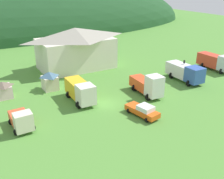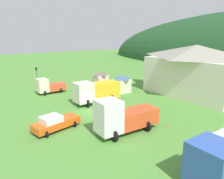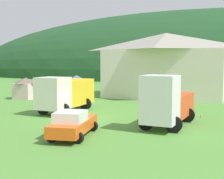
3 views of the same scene
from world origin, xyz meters
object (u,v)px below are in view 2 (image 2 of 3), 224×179
object	(u,v)px
service_pickup_orange	(55,123)
light_truck_cream	(48,86)
play_shed_cream	(122,83)
heavy_rig_striped	(96,91)
depot_building	(195,70)
heavy_rig_white	(122,117)
traffic_light_west	(37,76)
traffic_cone_near_pickup	(168,127)
play_shed_pink	(100,78)

from	to	relation	value
service_pickup_orange	light_truck_cream	bearing A→B (deg)	-118.41
play_shed_cream	heavy_rig_striped	xyz separation A→B (m)	(2.42, -6.85, 0.22)
depot_building	heavy_rig_striped	bearing A→B (deg)	-111.35
heavy_rig_white	traffic_light_west	bearing A→B (deg)	-82.90
play_shed_cream	traffic_cone_near_pickup	world-z (taller)	play_shed_cream
depot_building	heavy_rig_white	bearing A→B (deg)	-77.63
depot_building	heavy_rig_white	distance (m)	19.11
play_shed_pink	traffic_cone_near_pickup	distance (m)	22.25
light_truck_cream	service_pickup_orange	size ratio (longest dim) A/B	0.92
light_truck_cream	play_shed_pink	bearing A→B (deg)	-179.85
light_truck_cream	service_pickup_orange	xyz separation A→B (m)	(14.65, -4.82, -0.43)
light_truck_cream	heavy_rig_striped	world-z (taller)	heavy_rig_striped
heavy_rig_striped	service_pickup_orange	world-z (taller)	heavy_rig_striped
play_shed_pink	service_pickup_orange	bearing A→B (deg)	-46.36
heavy_rig_striped	service_pickup_orange	size ratio (longest dim) A/B	1.32
traffic_cone_near_pickup	heavy_rig_white	bearing A→B (deg)	-110.44
service_pickup_orange	play_shed_pink	bearing A→B (deg)	-146.57
depot_building	heavy_rig_striped	distance (m)	16.57
service_pickup_orange	play_shed_cream	bearing A→B (deg)	-163.33
play_shed_cream	traffic_cone_near_pickup	distance (m)	15.28
play_shed_pink	light_truck_cream	bearing A→B (deg)	-88.67
depot_building	light_truck_cream	bearing A→B (deg)	-129.22
play_shed_cream	heavy_rig_white	distance (m)	16.03
light_truck_cream	traffic_cone_near_pickup	distance (m)	21.92
play_shed_cream	play_shed_pink	size ratio (longest dim) A/B	1.15
light_truck_cream	heavy_rig_white	distance (m)	19.41
depot_building	play_shed_pink	world-z (taller)	depot_building
heavy_rig_white	service_pickup_orange	size ratio (longest dim) A/B	1.32
heavy_rig_white	service_pickup_orange	bearing A→B (deg)	-38.97
heavy_rig_white	traffic_light_west	xyz separation A→B (m)	(-22.29, -1.19, 0.82)
play_shed_pink	heavy_rig_white	xyz separation A→B (m)	(19.65, -10.53, 0.41)
heavy_rig_white	light_truck_cream	bearing A→B (deg)	-85.14
play_shed_cream	service_pickup_orange	distance (m)	17.05
play_shed_pink	light_truck_cream	size ratio (longest dim) A/B	0.56
depot_building	traffic_light_west	distance (m)	26.89
heavy_rig_striped	heavy_rig_white	xyz separation A→B (m)	(10.03, -3.25, -0.03)
depot_building	traffic_light_west	xyz separation A→B (m)	(-18.23, -19.71, -1.63)
play_shed_pink	traffic_cone_near_pickup	world-z (taller)	play_shed_pink
light_truck_cream	traffic_light_west	xyz separation A→B (m)	(-2.89, -0.91, 1.33)
play_shed_pink	traffic_cone_near_pickup	size ratio (longest dim) A/B	5.43
traffic_light_west	play_shed_cream	bearing A→B (deg)	48.93
depot_building	play_shed_cream	world-z (taller)	depot_building
service_pickup_orange	traffic_cone_near_pickup	distance (m)	12.05
play_shed_pink	light_truck_cream	world-z (taller)	play_shed_pink
heavy_rig_striped	service_pickup_orange	distance (m)	9.91
service_pickup_orange	heavy_rig_white	bearing A→B (deg)	126.77
traffic_light_west	depot_building	bearing A→B (deg)	47.23
traffic_light_west	service_pickup_orange	bearing A→B (deg)	-12.54
heavy_rig_striped	traffic_light_west	xyz separation A→B (m)	(-12.26, -4.44, 0.79)
depot_building	traffic_cone_near_pickup	size ratio (longest dim) A/B	31.85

